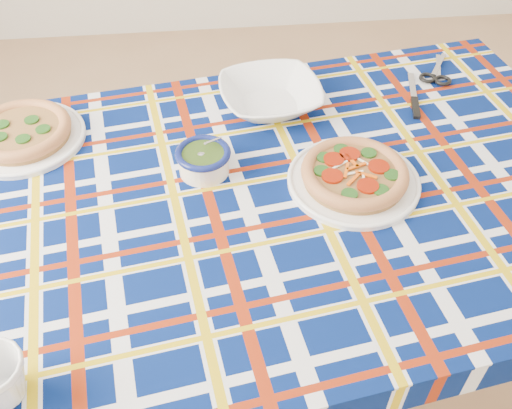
{
  "coord_description": "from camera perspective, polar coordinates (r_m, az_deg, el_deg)",
  "views": [
    {
      "loc": [
        -0.11,
        -1.22,
        1.68
      ],
      "look_at": [
        -0.02,
        -0.33,
        0.79
      ],
      "focal_mm": 40.0,
      "sensor_mm": 36.0,
      "label": 1
    }
  ],
  "objects": [
    {
      "name": "kitchen_scissors",
      "position": [
        1.83,
        17.79,
        13.13
      ],
      "size": [
        0.18,
        0.23,
        0.02
      ],
      "primitive_type": null,
      "rotation": [
        0.0,
        0.0,
        1.12
      ],
      "color": "silver",
      "rests_on": "tablecloth"
    },
    {
      "name": "tablecloth",
      "position": [
        1.36,
        1.96,
        -0.39
      ],
      "size": [
        1.81,
        1.29,
        0.11
      ],
      "primitive_type": null,
      "rotation": [
        0.0,
        0.0,
        0.15
      ],
      "color": "#041650",
      "rests_on": "dining_table"
    },
    {
      "name": "main_focaccia_plate",
      "position": [
        1.34,
        9.83,
        3.08
      ],
      "size": [
        0.32,
        0.32,
        0.06
      ],
      "primitive_type": null,
      "rotation": [
        0.0,
        0.0,
        0.0
      ],
      "color": "olive",
      "rests_on": "tablecloth"
    },
    {
      "name": "serving_bowl",
      "position": [
        1.56,
        1.44,
        10.78
      ],
      "size": [
        0.3,
        0.3,
        0.07
      ],
      "primitive_type": "imported",
      "rotation": [
        0.0,
        0.0,
        0.13
      ],
      "color": "white",
      "rests_on": "tablecloth"
    },
    {
      "name": "table_knife",
      "position": [
        1.71,
        15.39,
        11.31
      ],
      "size": [
        0.07,
        0.24,
        0.01
      ],
      "primitive_type": null,
      "rotation": [
        0.0,
        0.0,
        1.35
      ],
      "color": "silver",
      "rests_on": "tablecloth"
    },
    {
      "name": "dining_table",
      "position": [
        1.37,
        1.93,
        -1.13
      ],
      "size": [
        1.77,
        1.26,
        0.77
      ],
      "rotation": [
        0.0,
        0.0,
        0.15
      ],
      "color": "brown",
      "rests_on": "floor"
    },
    {
      "name": "floor",
      "position": [
        2.08,
        -0.42,
        -9.17
      ],
      "size": [
        4.0,
        4.0,
        0.0
      ],
      "primitive_type": "plane",
      "color": "#A57A55",
      "rests_on": "ground"
    },
    {
      "name": "pesto_bowl",
      "position": [
        1.35,
        -5.28,
        4.57
      ],
      "size": [
        0.16,
        0.16,
        0.08
      ],
      "primitive_type": null,
      "rotation": [
        0.0,
        0.0,
        0.23
      ],
      "color": "#21360E",
      "rests_on": "tablecloth"
    },
    {
      "name": "second_focaccia_plate",
      "position": [
        1.56,
        -22.39,
        6.78
      ],
      "size": [
        0.4,
        0.4,
        0.06
      ],
      "primitive_type": null,
      "rotation": [
        0.0,
        0.0,
        0.31
      ],
      "color": "olive",
      "rests_on": "tablecloth"
    }
  ]
}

